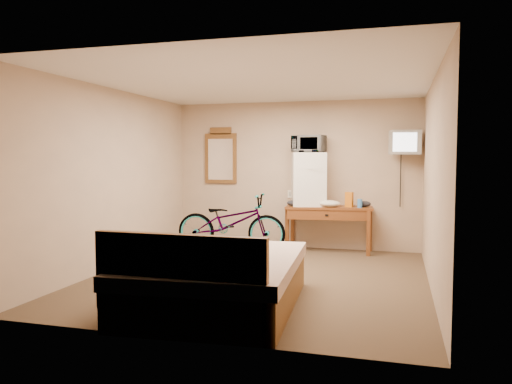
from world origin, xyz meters
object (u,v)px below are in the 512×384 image
blue_cup (360,203)px  wall_mirror (221,156)px  bicycle (231,222)px  bed (215,280)px  microwave (309,144)px  crt_television (405,142)px  mini_fridge (309,179)px  desk (329,213)px

blue_cup → wall_mirror: bearing=172.0°
bicycle → bed: bearing=-168.2°
microwave → crt_television: bearing=7.9°
mini_fridge → bed: bearing=-96.2°
desk → mini_fridge: mini_fridge is taller
wall_mirror → mini_fridge: bearing=-7.9°
microwave → blue_cup: (0.85, -0.12, -0.95)m
crt_television → bed: 4.16m
blue_cup → wall_mirror: (-2.47, 0.35, 0.75)m
bed → wall_mirror: bearing=109.0°
blue_cup → wall_mirror: 2.61m
mini_fridge → desk: bearing=-8.1°
desk → microwave: (-0.34, 0.05, 1.14)m
mini_fridge → microwave: (0.00, 0.00, 0.58)m
desk → wall_mirror: bearing=172.1°
crt_television → mini_fridge: bearing=179.1°
bicycle → microwave: bearing=-75.0°
blue_cup → wall_mirror: wall_mirror is taller
mini_fridge → bicycle: (-1.22, -0.42, -0.71)m
mini_fridge → microwave: size_ratio=1.72×
crt_television → bicycle: crt_television is taller
crt_television → bed: (-1.89, -3.39, -1.49)m
microwave → bed: microwave is taller
mini_fridge → wall_mirror: wall_mirror is taller
mini_fridge → microwave: 0.58m
blue_cup → mini_fridge: bearing=171.7°
bicycle → blue_cup: bearing=-85.9°
wall_mirror → bed: 4.06m
crt_television → bicycle: bearing=-171.9°
mini_fridge → crt_television: size_ratio=1.48×
crt_television → wall_mirror: 3.16m
bed → microwave: bearing=83.8°
microwave → crt_television: crt_television is taller
bicycle → bed: size_ratio=0.81×
desk → bed: 3.46m
blue_cup → bicycle: 2.11m
desk → crt_television: 1.64m
crt_television → bed: bearing=-119.1°
microwave → desk: bearing=0.8°
desk → microwave: 1.19m
blue_cup → bed: (-1.22, -3.29, -0.53)m
blue_cup → wall_mirror: size_ratio=0.14×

